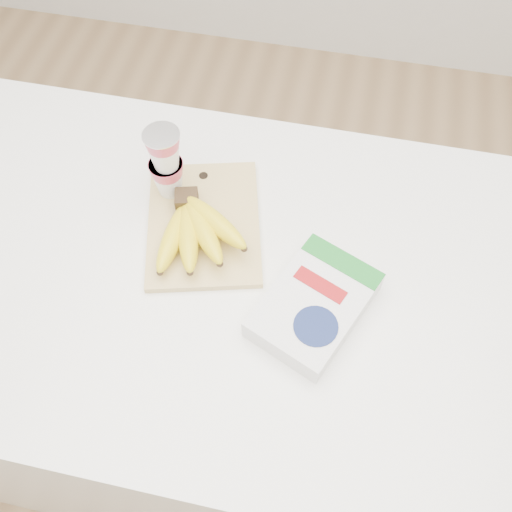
{
  "coord_description": "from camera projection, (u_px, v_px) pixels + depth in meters",
  "views": [
    {
      "loc": [
        0.24,
        -0.57,
        1.99
      ],
      "look_at": [
        0.11,
        0.02,
        1.03
      ],
      "focal_mm": 40.0,
      "sensor_mm": 36.0,
      "label": 1
    }
  ],
  "objects": [
    {
      "name": "room",
      "position": [
        181.0,
        144.0,
        0.87
      ],
      "size": [
        4.0,
        4.0,
        4.0
      ],
      "color": "tan",
      "rests_on": "ground"
    },
    {
      "name": "cutting_board",
      "position": [
        204.0,
        223.0,
        1.22
      ],
      "size": [
        0.31,
        0.37,
        0.02
      ],
      "primitive_type": "cube",
      "rotation": [
        0.0,
        0.0,
        0.26
      ],
      "color": "tan",
      "rests_on": "table"
    },
    {
      "name": "table",
      "position": [
        215.0,
        358.0,
        1.59
      ],
      "size": [
        1.32,
        0.88,
        0.99
      ],
      "primitive_type": "cube",
      "color": "white",
      "rests_on": "ground"
    },
    {
      "name": "cereal_box",
      "position": [
        314.0,
        305.0,
        1.09
      ],
      "size": [
        0.25,
        0.29,
        0.06
      ],
      "rotation": [
        0.0,
        0.0,
        -0.41
      ],
      "color": "white",
      "rests_on": "table"
    },
    {
      "name": "yogurt_stack",
      "position": [
        166.0,
        162.0,
        1.17
      ],
      "size": [
        0.08,
        0.08,
        0.18
      ],
      "color": "white",
      "rests_on": "cutting_board"
    },
    {
      "name": "bananas",
      "position": [
        195.0,
        230.0,
        1.16
      ],
      "size": [
        0.2,
        0.22,
        0.07
      ],
      "color": "#382816",
      "rests_on": "cutting_board"
    }
  ]
}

